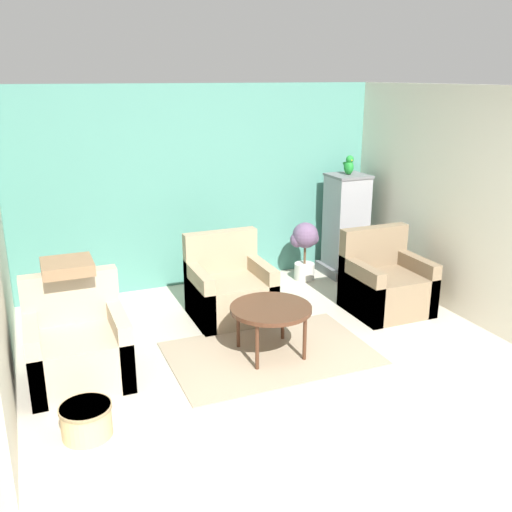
# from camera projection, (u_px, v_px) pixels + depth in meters

# --- Properties ---
(ground_plane) EXTENTS (20.00, 20.00, 0.00)m
(ground_plane) POSITION_uv_depth(u_px,v_px,m) (346.00, 431.00, 4.20)
(ground_plane) COLOR beige
(ground_plane) RESTS_ON ground
(wall_back_accent) EXTENTS (4.60, 0.06, 2.41)m
(wall_back_accent) POSITION_uv_depth(u_px,v_px,m) (201.00, 187.00, 6.91)
(wall_back_accent) COLOR #4C897A
(wall_back_accent) RESTS_ON ground_plane
(wall_right) EXTENTS (0.06, 3.46, 2.41)m
(wall_right) POSITION_uv_depth(u_px,v_px,m) (449.00, 200.00, 6.19)
(wall_right) COLOR silver
(wall_right) RESTS_ON ground_plane
(area_rug) EXTENTS (1.88, 1.23, 0.01)m
(area_rug) POSITION_uv_depth(u_px,v_px,m) (270.00, 353.00, 5.36)
(area_rug) COLOR gray
(area_rug) RESTS_ON ground_plane
(coffee_table) EXTENTS (0.76, 0.76, 0.48)m
(coffee_table) POSITION_uv_depth(u_px,v_px,m) (271.00, 311.00, 5.23)
(coffee_table) COLOR #472819
(coffee_table) RESTS_ON ground_plane
(armchair_left) EXTENTS (0.81, 0.75, 0.89)m
(armchair_left) POSITION_uv_depth(u_px,v_px,m) (78.00, 348.00, 4.83)
(armchair_left) COLOR tan
(armchair_left) RESTS_ON ground_plane
(armchair_right) EXTENTS (0.81, 0.75, 0.89)m
(armchair_right) POSITION_uv_depth(u_px,v_px,m) (385.00, 285.00, 6.27)
(armchair_right) COLOR #7A664C
(armchair_right) RESTS_ON ground_plane
(armchair_middle) EXTENTS (0.81, 0.75, 0.89)m
(armchair_middle) POSITION_uv_depth(u_px,v_px,m) (229.00, 291.00, 6.10)
(armchair_middle) COLOR #9E896B
(armchair_middle) RESTS_ON ground_plane
(birdcage) EXTENTS (0.57, 0.57, 1.31)m
(birdcage) POSITION_uv_depth(u_px,v_px,m) (346.00, 227.00, 7.38)
(birdcage) COLOR slate
(birdcage) RESTS_ON ground_plane
(parrot) EXTENTS (0.11, 0.21, 0.25)m
(parrot) POSITION_uv_depth(u_px,v_px,m) (349.00, 166.00, 7.14)
(parrot) COLOR #1E842D
(parrot) RESTS_ON birdcage
(potted_plant) EXTENTS (0.36, 0.32, 0.75)m
(potted_plant) POSITION_uv_depth(u_px,v_px,m) (305.00, 244.00, 7.18)
(potted_plant) COLOR beige
(potted_plant) RESTS_ON ground_plane
(wicker_basket) EXTENTS (0.38, 0.38, 0.24)m
(wicker_basket) POSITION_uv_depth(u_px,v_px,m) (86.00, 419.00, 4.11)
(wicker_basket) COLOR tan
(wicker_basket) RESTS_ON ground_plane
(throw_pillow) EXTENTS (0.42, 0.42, 0.10)m
(throw_pillow) POSITION_uv_depth(u_px,v_px,m) (67.00, 266.00, 4.87)
(throw_pillow) COLOR #846647
(throw_pillow) RESTS_ON armchair_left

